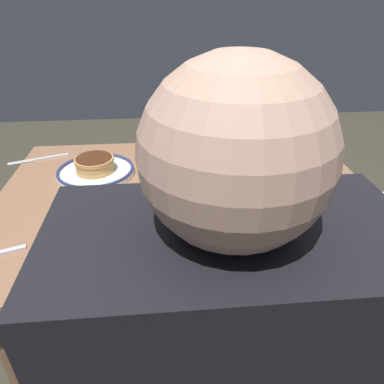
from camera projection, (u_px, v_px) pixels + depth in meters
ground_plane at (188, 344)px, 1.49m from camera, size 6.00×6.00×0.00m
dining_table at (187, 223)px, 1.17m from camera, size 1.18×0.85×0.75m
plate_near_main at (95, 169)px, 1.21m from camera, size 0.26×0.26×0.06m
plate_center_pancakes at (219, 208)px, 1.01m from camera, size 0.20×0.20×0.04m
plate_far_companion at (242, 157)px, 1.30m from camera, size 0.21×0.21×0.09m
plate_far_side at (101, 237)px, 0.89m from camera, size 0.27×0.27×0.05m
coffee_mug at (301, 159)px, 1.22m from camera, size 0.08×0.11×0.09m
drinking_glass at (375, 219)px, 0.90m from camera, size 0.08×0.08×0.11m
cell_phone at (298, 241)px, 0.89m from camera, size 0.16×0.11×0.01m
paper_napkin at (169, 153)px, 1.37m from camera, size 0.16×0.15×0.00m
fork_near at (274, 188)px, 1.13m from camera, size 0.18×0.07×0.01m
butter_knife at (39, 159)px, 1.32m from camera, size 0.21×0.09×0.01m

